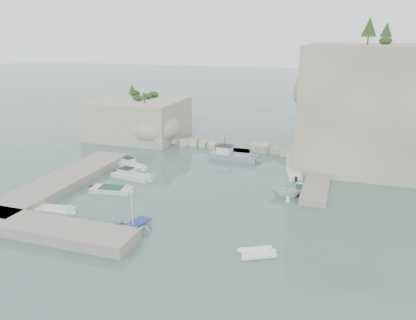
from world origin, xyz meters
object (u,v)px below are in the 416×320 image
(motorboat_b, at_px, (132,178))
(motorboat_a, at_px, (132,167))
(work_boat, at_px, (234,159))
(rowboat, at_px, (133,229))
(motorboat_c, at_px, (112,192))
(tender_east_b, at_px, (300,191))
(inflatable_dinghy, at_px, (257,255))
(tender_east_a, at_px, (286,197))
(tender_east_d, at_px, (302,170))
(tender_east_c, at_px, (293,175))
(motorboat_e, at_px, (55,213))

(motorboat_b, relative_size, motorboat_a, 1.10)
(work_boat, bearing_deg, rowboat, -92.91)
(motorboat_a, bearing_deg, motorboat_c, -52.43)
(motorboat_c, xyz_separation_m, tender_east_b, (21.72, 7.37, 0.00))
(inflatable_dinghy, bearing_deg, tender_east_a, 59.49)
(motorboat_a, xyz_separation_m, rowboat, (9.58, -17.30, 0.00))
(rowboat, relative_size, inflatable_dinghy, 1.29)
(motorboat_c, distance_m, work_boat, 20.62)
(motorboat_a, relative_size, tender_east_a, 1.51)
(tender_east_d, bearing_deg, tender_east_c, 168.86)
(motorboat_b, xyz_separation_m, tender_east_a, (20.42, 0.02, 0.00))
(motorboat_c, bearing_deg, tender_east_b, 10.71)
(motorboat_e, relative_size, tender_east_a, 1.24)
(rowboat, bearing_deg, inflatable_dinghy, -80.10)
(inflatable_dinghy, height_order, work_boat, work_boat)
(inflatable_dinghy, height_order, tender_east_b, tender_east_b)
(tender_east_a, relative_size, work_boat, 0.45)
(tender_east_d, bearing_deg, motorboat_a, 114.68)
(motorboat_c, bearing_deg, tender_east_c, 25.03)
(motorboat_b, bearing_deg, rowboat, -51.76)
(rowboat, relative_size, tender_east_d, 0.92)
(tender_east_a, relative_size, tender_east_c, 0.71)
(motorboat_c, xyz_separation_m, tender_east_c, (20.22, 13.16, 0.00))
(tender_east_c, bearing_deg, motorboat_b, 96.88)
(motorboat_e, height_order, motorboat_a, motorboat_a)
(inflatable_dinghy, bearing_deg, tender_east_d, 58.75)
(motorboat_e, relative_size, tender_east_c, 0.88)
(motorboat_a, xyz_separation_m, inflatable_dinghy, (22.11, -18.16, 0.00))
(work_boat, bearing_deg, tender_east_b, -38.50)
(motorboat_a, bearing_deg, motorboat_e, -67.22)
(motorboat_a, distance_m, rowboat, 19.77)
(motorboat_b, relative_size, tender_east_d, 1.31)
(motorboat_b, distance_m, tender_east_a, 20.42)
(tender_east_a, height_order, work_boat, work_boat)
(motorboat_b, distance_m, inflatable_dinghy, 24.35)
(motorboat_e, bearing_deg, motorboat_c, 64.89)
(rowboat, bearing_deg, tender_east_d, -16.39)
(motorboat_a, bearing_deg, inflatable_dinghy, -15.64)
(tender_east_b, xyz_separation_m, tender_east_d, (-0.57, 8.27, 0.00))
(motorboat_a, height_order, tender_east_a, tender_east_a)
(tender_east_a, xyz_separation_m, tender_east_d, (0.74, 10.46, 0.00))
(motorboat_e, xyz_separation_m, tender_east_b, (24.26, 14.66, 0.00))
(inflatable_dinghy, bearing_deg, motorboat_b, 116.38)
(motorboat_a, bearing_deg, tender_east_d, 39.13)
(tender_east_d, bearing_deg, motorboat_b, 125.68)
(tender_east_b, bearing_deg, tender_east_d, 2.96)
(tender_east_b, distance_m, work_boat, 15.14)
(inflatable_dinghy, bearing_deg, motorboat_e, 147.52)
(inflatable_dinghy, bearing_deg, motorboat_a, 112.38)
(motorboat_b, xyz_separation_m, tender_east_d, (21.15, 10.49, 0.00))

